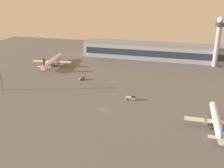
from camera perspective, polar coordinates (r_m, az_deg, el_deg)
ground_plane at (r=157.51m, az=-1.96°, el=-5.57°), size 416.00×416.00×0.00m
terminal_building at (r=272.17m, az=12.95°, el=6.82°), size 183.32×22.40×16.40m
control_tower at (r=257.41m, az=22.21°, el=9.19°), size 8.00×8.00×45.38m
airplane_taxiway_distant at (r=146.01m, az=21.95°, el=-7.54°), size 32.48×41.79×10.74m
airplane_near_gate at (r=250.38m, az=-12.95°, el=4.86°), size 36.98×47.36×12.15m
cargo_loader at (r=208.51m, az=-6.60°, el=1.21°), size 3.96×4.52×2.25m
fuel_truck at (r=170.65m, az=4.20°, el=-3.02°), size 6.47×2.89×2.35m
apron_light_west at (r=198.37m, az=-23.40°, el=2.44°), size 4.80×0.90×23.64m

